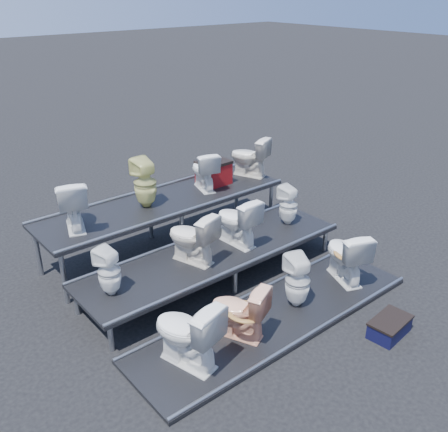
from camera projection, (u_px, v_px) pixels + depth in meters
ground at (214, 279)px, 7.58m from camera, size 80.00×80.00×0.00m
tier_front at (275, 317)px, 6.66m from camera, size 4.20×1.20×0.06m
tier_mid at (214, 266)px, 7.48m from camera, size 4.20×1.20×0.46m
tier_back at (166, 224)px, 8.30m from camera, size 4.20×1.20×0.86m
toilet_0 at (187, 333)px, 5.64m from camera, size 0.68×0.94×0.86m
toilet_1 at (239, 311)px, 6.11m from camera, size 0.67×0.83×0.74m
toilet_2 at (298, 281)px, 6.72m from camera, size 0.42×0.43×0.75m
toilet_3 at (346, 255)px, 7.30m from camera, size 0.72×0.91×0.81m
toilet_4 at (109, 271)px, 6.27m from camera, size 0.36×0.37×0.65m
toilet_5 at (192, 238)px, 7.00m from camera, size 0.62×0.83×0.75m
toilet_6 at (237, 221)px, 7.48m from camera, size 0.45×0.76×0.76m
toilet_7 at (288, 205)px, 8.14m from camera, size 0.31×0.32×0.66m
toilet_8 at (72, 204)px, 7.08m from camera, size 0.64×0.83×0.75m
toilet_9 at (145, 183)px, 7.76m from camera, size 0.36×0.37×0.79m
toilet_10 at (204, 170)px, 8.45m from camera, size 0.55×0.74×0.67m
toilet_11 at (249, 157)px, 9.04m from camera, size 0.64×0.81×0.72m
red_crate at (214, 174)px, 8.73m from camera, size 0.53×0.43×0.37m
step_stool at (389, 328)px, 6.34m from camera, size 0.59×0.39×0.20m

